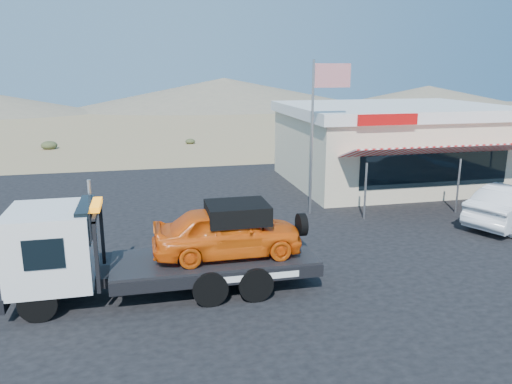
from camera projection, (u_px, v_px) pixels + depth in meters
ground at (208, 266)px, 14.82m from camera, size 120.00×120.00×0.00m
asphalt_lot at (252, 229)px, 18.09m from camera, size 32.00×24.00×0.02m
tow_truck at (160, 244)px, 12.70m from camera, size 7.59×2.25×2.54m
jerky_store at (392, 143)px, 25.08m from camera, size 10.40×9.97×3.90m
flagpole at (318, 120)px, 19.22m from camera, size 1.55×0.10×6.00m
distant_hills at (77, 97)px, 64.39m from camera, size 126.00×48.00×4.20m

